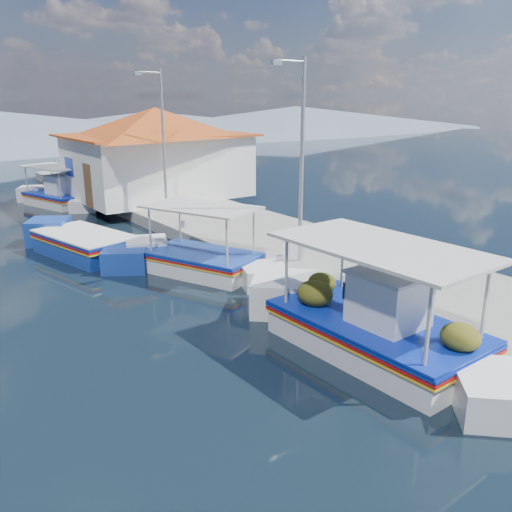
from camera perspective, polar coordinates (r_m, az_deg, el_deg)
ground at (r=12.95m, az=-5.28°, el=-8.22°), size 160.00×160.00×0.00m
quay at (r=20.68m, az=0.14°, el=2.14°), size 5.00×44.00×0.50m
bollards at (r=18.83m, az=-3.67°, el=1.91°), size 0.20×17.20×0.30m
main_caique at (r=12.16m, az=12.24°, el=-7.56°), size 2.54×8.27×2.72m
caique_green_canopy at (r=17.18m, az=-5.75°, el=-0.60°), size 3.50×5.95×2.41m
caique_blue_hull at (r=19.95m, az=-17.73°, el=1.02°), size 2.99×6.69×1.22m
caique_far at (r=29.57m, az=-20.35°, el=5.84°), size 3.05×6.14×2.24m
harbor_building at (r=28.05m, az=-10.49°, el=10.94°), size 10.49×10.49×4.40m
lamp_post_near at (r=16.10m, az=4.66°, el=10.97°), size 1.21×0.14×6.00m
lamp_post_far at (r=23.64m, az=-10.04°, el=12.57°), size 1.21×0.14×6.00m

